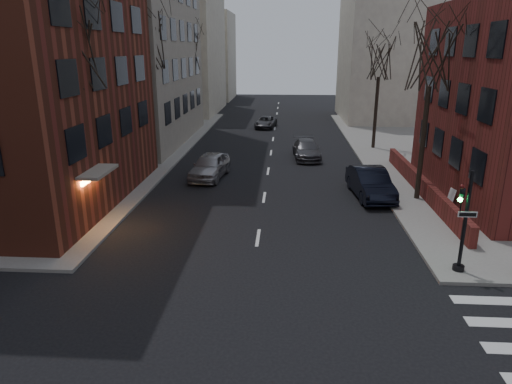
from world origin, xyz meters
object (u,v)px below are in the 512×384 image
(car_lane_silver, at_px, (210,166))
(sandwich_board, at_px, (455,197))
(tree_left_a, at_px, (71,46))
(tree_left_b, at_px, (146,40))
(tree_left_c, at_px, (188,52))
(parked_sedan, at_px, (370,183))
(car_lane_far, at_px, (266,122))
(tree_right_a, at_px, (432,55))
(car_lane_gray, at_px, (307,149))
(tree_right_b, at_px, (380,58))
(streetlamp_near, at_px, (143,114))
(traffic_signal, at_px, (463,228))
(streetlamp_far, at_px, (199,89))

(car_lane_silver, height_order, sandwich_board, car_lane_silver)
(tree_left_a, xyz_separation_m, tree_left_b, (0.00, 12.00, 0.44))
(tree_left_c, relative_size, parked_sedan, 1.87)
(car_lane_far, bearing_deg, tree_right_a, -61.48)
(car_lane_silver, bearing_deg, tree_left_a, -114.58)
(car_lane_gray, bearing_deg, tree_left_c, 131.02)
(tree_right_a, bearing_deg, car_lane_silver, 162.44)
(tree_left_a, bearing_deg, tree_left_c, 90.00)
(tree_right_a, xyz_separation_m, tree_right_b, (0.00, 14.00, -0.44))
(sandwich_board, bearing_deg, tree_right_b, 84.59)
(car_lane_silver, xyz_separation_m, car_lane_gray, (6.74, 6.17, -0.12))
(streetlamp_near, bearing_deg, car_lane_silver, 0.08)
(traffic_signal, xyz_separation_m, tree_left_b, (-16.74, 17.01, 7.00))
(tree_right_b, bearing_deg, car_lane_silver, -141.71)
(tree_left_c, distance_m, car_lane_silver, 20.00)
(tree_left_c, bearing_deg, sandwich_board, -50.16)
(streetlamp_near, relative_size, car_lane_silver, 1.28)
(parked_sedan, distance_m, sandwich_board, 4.60)
(tree_right_a, bearing_deg, streetlamp_near, 166.76)
(tree_left_c, bearing_deg, tree_left_b, -90.00)
(car_lane_silver, distance_m, sandwich_board, 15.25)
(tree_right_a, relative_size, car_lane_gray, 1.98)
(car_lane_gray, bearing_deg, tree_right_b, 29.26)
(car_lane_far, bearing_deg, car_lane_silver, -91.11)
(tree_left_a, relative_size, parked_sedan, 1.97)
(streetlamp_near, distance_m, car_lane_far, 22.13)
(tree_right_a, distance_m, car_lane_silver, 15.10)
(streetlamp_far, bearing_deg, tree_right_a, -54.69)
(streetlamp_far, bearing_deg, sandwich_board, -53.35)
(tree_left_a, xyz_separation_m, car_lane_gray, (11.68, 14.17, -7.76))
(parked_sedan, bearing_deg, tree_right_a, -16.70)
(car_lane_far, bearing_deg, tree_right_b, -40.47)
(tree_left_b, xyz_separation_m, tree_right_b, (17.60, 6.00, -1.33))
(parked_sedan, height_order, car_lane_silver, parked_sedan)
(car_lane_silver, bearing_deg, tree_right_a, -10.47)
(tree_left_a, height_order, tree_left_b, tree_left_b)
(traffic_signal, height_order, car_lane_far, traffic_signal)
(car_lane_far, bearing_deg, streetlamp_near, -102.46)
(tree_right_b, bearing_deg, parked_sedan, -100.90)
(traffic_signal, distance_m, streetlamp_far, 36.81)
(parked_sedan, distance_m, car_lane_gray, 10.23)
(tree_left_a, xyz_separation_m, car_lane_silver, (4.94, 8.01, -7.64))
(tree_left_b, xyz_separation_m, streetlamp_near, (0.60, -4.00, -4.68))
(tree_right_b, bearing_deg, tree_right_a, -90.00)
(traffic_signal, relative_size, car_lane_silver, 0.82)
(tree_left_a, distance_m, car_lane_silver, 12.12)
(tree_left_c, xyz_separation_m, tree_right_a, (17.60, -22.00, 0.00))
(tree_right_b, bearing_deg, tree_left_c, 155.56)
(tree_left_a, xyz_separation_m, tree_left_c, (0.00, 26.00, -0.44))
(tree_right_b, height_order, sandwich_board, tree_right_b)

